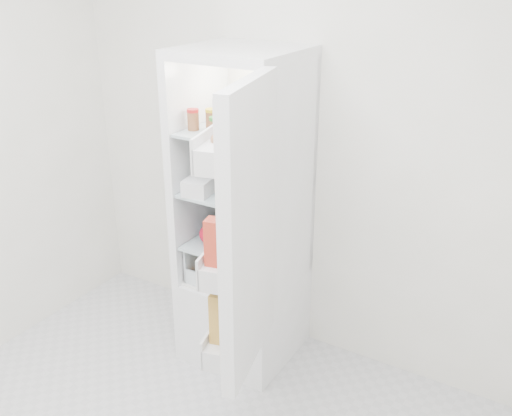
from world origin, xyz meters
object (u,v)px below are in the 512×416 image
Objects in this scene: refrigerator at (247,248)px; red_cabbage at (267,230)px; mushroom_bowl at (220,226)px; fridge_door at (243,238)px.

refrigerator reaches higher than red_cabbage.
mushroom_bowl is (-0.17, -0.03, 0.11)m from refrigerator.
fridge_door is at bearing -69.22° from red_cabbage.
refrigerator is at bearing 10.43° from mushroom_bowl.
refrigerator reaches higher than fridge_door.
red_cabbage reaches higher than mushroom_bowl.
refrigerator is 1.38× the size of fridge_door.
red_cabbage is 1.16× the size of mushroom_bowl.
fridge_door is at bearing -48.14° from mushroom_bowl.
fridge_door is (0.37, -0.63, 0.43)m from refrigerator.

